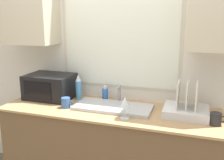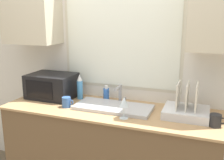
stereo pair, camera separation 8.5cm
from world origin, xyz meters
TOP-DOWN VIEW (x-y plane):
  - countertop at (0.00, 0.32)m, footprint 1.98×0.66m
  - wall_back at (0.00, 0.63)m, footprint 6.00×0.38m
  - sink_basin at (0.04, 0.32)m, footprint 0.70×0.32m
  - faucet at (0.04, 0.49)m, footprint 0.08×0.15m
  - microwave at (-0.68, 0.43)m, footprint 0.47×0.35m
  - dish_rack at (0.68, 0.36)m, footprint 0.37×0.33m
  - spray_bottle at (-0.38, 0.48)m, footprint 0.06×0.06m
  - soap_bottle at (-0.12, 0.54)m, footprint 0.06×0.06m
  - mug_near_sink at (-0.39, 0.21)m, footprint 0.11×0.08m
  - wine_glass at (0.20, 0.13)m, footprint 0.08×0.08m
  - mug_by_rack at (0.91, 0.22)m, footprint 0.12×0.09m

SIDE VIEW (x-z plane):
  - countertop at x=0.00m, z-range 0.00..0.91m
  - sink_basin at x=0.04m, z-range 0.91..0.94m
  - mug_near_sink at x=-0.39m, z-range 0.91..1.01m
  - mug_by_rack at x=0.91m, z-range 0.91..1.01m
  - dish_rack at x=0.68m, z-range 0.82..1.11m
  - soap_bottle at x=-0.12m, z-range 0.90..1.05m
  - faucet at x=0.04m, z-range 0.93..1.11m
  - microwave at x=-0.68m, z-range 0.91..1.16m
  - spray_bottle at x=-0.38m, z-range 0.90..1.16m
  - wine_glass at x=0.20m, z-range 0.95..1.14m
  - wall_back at x=0.00m, z-range 0.10..2.70m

